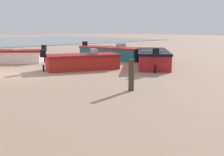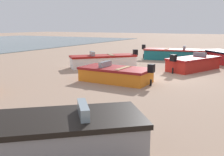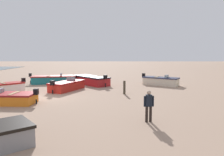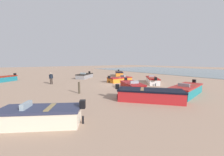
{
  "view_description": "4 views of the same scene",
  "coord_description": "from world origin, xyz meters",
  "px_view_note": "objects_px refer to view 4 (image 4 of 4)",
  "views": [
    {
      "loc": [
        5.4,
        13.0,
        2.23
      ],
      "look_at": [
        0.14,
        7.49,
        0.82
      ],
      "focal_mm": 43.01,
      "sensor_mm": 36.0,
      "label": 1
    },
    {
      "loc": [
        13.91,
        4.55,
        2.89
      ],
      "look_at": [
        3.17,
        -1.19,
        0.43
      ],
      "focal_mm": 41.97,
      "sensor_mm": 36.0,
      "label": 2
    },
    {
      "loc": [
        16.59,
        5.75,
        3.45
      ],
      "look_at": [
        -4.21,
        5.5,
        1.1
      ],
      "focal_mm": 34.62,
      "sensor_mm": 36.0,
      "label": 3
    },
    {
      "loc": [
        -14.28,
        11.84,
        3.12
      ],
      "look_at": [
        -1.02,
        2.11,
        1.16
      ],
      "focal_mm": 22.04,
      "sensor_mm": 36.0,
      "label": 4
    }
  ],
  "objects_px": {
    "mooring_post_mid_beach": "(79,88)",
    "boat_red_4": "(150,95)",
    "boat_teal_5": "(186,90)",
    "beach_walker_foreground": "(51,77)",
    "boat_grey_6": "(85,76)",
    "boat_teal_7": "(0,79)",
    "boat_cream_1": "(41,116)",
    "boat_orange_0": "(119,74)",
    "boat_white_2": "(152,80)",
    "boat_red_3": "(132,86)",
    "boat_orange_8": "(120,79)"
  },
  "relations": [
    {
      "from": "boat_cream_1",
      "to": "boat_teal_5",
      "type": "relative_size",
      "value": 0.75
    },
    {
      "from": "boat_red_3",
      "to": "beach_walker_foreground",
      "type": "xyz_separation_m",
      "value": [
        9.48,
        6.23,
        0.52
      ]
    },
    {
      "from": "boat_teal_5",
      "to": "beach_walker_foreground",
      "type": "height_order",
      "value": "beach_walker_foreground"
    },
    {
      "from": "boat_grey_6",
      "to": "beach_walker_foreground",
      "type": "distance_m",
      "value": 7.74
    },
    {
      "from": "boat_cream_1",
      "to": "boat_white_2",
      "type": "distance_m",
      "value": 16.2
    },
    {
      "from": "boat_white_2",
      "to": "boat_red_4",
      "type": "height_order",
      "value": "boat_red_4"
    },
    {
      "from": "mooring_post_mid_beach",
      "to": "boat_teal_7",
      "type": "bearing_deg",
      "value": 25.29
    },
    {
      "from": "boat_orange_0",
      "to": "boat_teal_5",
      "type": "distance_m",
      "value": 18.0
    },
    {
      "from": "boat_red_4",
      "to": "boat_teal_5",
      "type": "distance_m",
      "value": 4.47
    },
    {
      "from": "boat_orange_8",
      "to": "mooring_post_mid_beach",
      "type": "relative_size",
      "value": 3.46
    },
    {
      "from": "mooring_post_mid_beach",
      "to": "beach_walker_foreground",
      "type": "distance_m",
      "value": 7.66
    },
    {
      "from": "boat_red_4",
      "to": "beach_walker_foreground",
      "type": "bearing_deg",
      "value": -112.48
    },
    {
      "from": "mooring_post_mid_beach",
      "to": "boat_red_4",
      "type": "bearing_deg",
      "value": -148.79
    },
    {
      "from": "boat_orange_0",
      "to": "boat_teal_7",
      "type": "distance_m",
      "value": 20.7
    },
    {
      "from": "boat_red_4",
      "to": "mooring_post_mid_beach",
      "type": "xyz_separation_m",
      "value": [
        5.77,
        3.49,
        0.09
      ]
    },
    {
      "from": "boat_grey_6",
      "to": "beach_walker_foreground",
      "type": "xyz_separation_m",
      "value": [
        -3.69,
        6.79,
        0.52
      ]
    },
    {
      "from": "boat_white_2",
      "to": "boat_red_3",
      "type": "bearing_deg",
      "value": -120.05
    },
    {
      "from": "boat_orange_8",
      "to": "boat_white_2",
      "type": "bearing_deg",
      "value": 39.25
    },
    {
      "from": "boat_grey_6",
      "to": "boat_teal_7",
      "type": "relative_size",
      "value": 0.96
    },
    {
      "from": "boat_white_2",
      "to": "boat_cream_1",
      "type": "bearing_deg",
      "value": -118.02
    },
    {
      "from": "beach_walker_foreground",
      "to": "boat_grey_6",
      "type": "bearing_deg",
      "value": 21.74
    },
    {
      "from": "boat_grey_6",
      "to": "boat_orange_0",
      "type": "bearing_deg",
      "value": -135.45
    },
    {
      "from": "boat_teal_7",
      "to": "mooring_post_mid_beach",
      "type": "height_order",
      "value": "boat_teal_7"
    },
    {
      "from": "boat_red_3",
      "to": "boat_teal_7",
      "type": "bearing_deg",
      "value": -30.05
    },
    {
      "from": "boat_orange_0",
      "to": "boat_cream_1",
      "type": "xyz_separation_m",
      "value": [
        -15.85,
        17.87,
        -0.02
      ]
    },
    {
      "from": "boat_cream_1",
      "to": "boat_grey_6",
      "type": "height_order",
      "value": "boat_cream_1"
    },
    {
      "from": "beach_walker_foreground",
      "to": "boat_teal_7",
      "type": "bearing_deg",
      "value": 124.57
    },
    {
      "from": "boat_red_3",
      "to": "mooring_post_mid_beach",
      "type": "distance_m",
      "value": 5.67
    },
    {
      "from": "boat_teal_7",
      "to": "boat_orange_8",
      "type": "distance_m",
      "value": 18.25
    },
    {
      "from": "boat_teal_7",
      "to": "mooring_post_mid_beach",
      "type": "relative_size",
      "value": 3.96
    },
    {
      "from": "boat_cream_1",
      "to": "boat_red_3",
      "type": "bearing_deg",
      "value": -38.79
    },
    {
      "from": "mooring_post_mid_beach",
      "to": "boat_white_2",
      "type": "bearing_deg",
      "value": -90.83
    },
    {
      "from": "boat_red_3",
      "to": "boat_orange_8",
      "type": "distance_m",
      "value": 6.26
    },
    {
      "from": "boat_red_3",
      "to": "boat_red_4",
      "type": "xyz_separation_m",
      "value": [
        -3.89,
        1.85,
        0.05
      ]
    },
    {
      "from": "boat_cream_1",
      "to": "boat_white_2",
      "type": "height_order",
      "value": "boat_cream_1"
    },
    {
      "from": "boat_teal_5",
      "to": "boat_teal_7",
      "type": "height_order",
      "value": "boat_teal_5"
    },
    {
      "from": "boat_orange_0",
      "to": "boat_white_2",
      "type": "relative_size",
      "value": 1.15
    },
    {
      "from": "boat_cream_1",
      "to": "boat_orange_8",
      "type": "height_order",
      "value": "boat_cream_1"
    },
    {
      "from": "mooring_post_mid_beach",
      "to": "beach_walker_foreground",
      "type": "xyz_separation_m",
      "value": [
        7.6,
        0.89,
        0.38
      ]
    },
    {
      "from": "boat_grey_6",
      "to": "boat_teal_7",
      "type": "height_order",
      "value": "boat_teal_7"
    },
    {
      "from": "boat_orange_8",
      "to": "mooring_post_mid_beach",
      "type": "xyz_separation_m",
      "value": [
        -3.7,
        8.18,
        0.19
      ]
    },
    {
      "from": "boat_teal_5",
      "to": "mooring_post_mid_beach",
      "type": "distance_m",
      "value": 10.24
    },
    {
      "from": "boat_teal_5",
      "to": "boat_orange_8",
      "type": "bearing_deg",
      "value": -11.35
    },
    {
      "from": "boat_teal_5",
      "to": "mooring_post_mid_beach",
      "type": "xyz_separation_m",
      "value": [
        6.52,
        7.9,
        0.11
      ]
    },
    {
      "from": "boat_cream_1",
      "to": "boat_red_4",
      "type": "relative_size",
      "value": 0.81
    },
    {
      "from": "boat_orange_0",
      "to": "boat_red_4",
      "type": "xyz_separation_m",
      "value": [
        -16.31,
        10.15,
        -0.0
      ]
    },
    {
      "from": "boat_teal_5",
      "to": "beach_walker_foreground",
      "type": "bearing_deg",
      "value": 22.13
    },
    {
      "from": "boat_red_3",
      "to": "boat_grey_6",
      "type": "height_order",
      "value": "same"
    },
    {
      "from": "boat_teal_7",
      "to": "mooring_post_mid_beach",
      "type": "distance_m",
      "value": 15.74
    },
    {
      "from": "boat_teal_5",
      "to": "beach_walker_foreground",
      "type": "distance_m",
      "value": 16.64
    }
  ]
}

